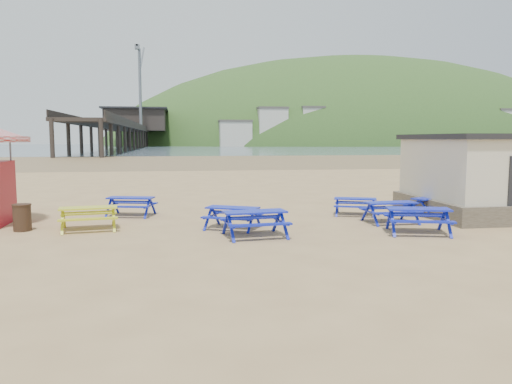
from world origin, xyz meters
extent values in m
plane|color=tan|center=(0.00, 0.00, 0.00)|extent=(400.00, 400.00, 0.00)
plane|color=olive|center=(0.00, 55.00, 0.00)|extent=(400.00, 400.00, 0.00)
plane|color=#475966|center=(0.00, 170.00, 0.01)|extent=(400.00, 400.00, 0.00)
cube|color=#1200B8|center=(-4.29, 2.87, 0.71)|extent=(1.86, 1.09, 0.05)
cube|color=#1200B8|center=(-4.14, 3.44, 0.44)|extent=(1.75, 0.67, 0.05)
cube|color=#1200B8|center=(-4.43, 2.31, 0.44)|extent=(1.75, 0.67, 0.05)
cube|color=#1200B8|center=(4.35, 1.72, 0.65)|extent=(1.72, 1.14, 0.04)
cube|color=#1200B8|center=(4.54, 2.22, 0.40)|extent=(1.58, 0.77, 0.04)
cube|color=#1200B8|center=(4.17, 1.22, 0.40)|extent=(1.58, 0.77, 0.04)
cube|color=#1200B8|center=(7.24, 1.19, 0.69)|extent=(1.81, 1.35, 0.05)
cube|color=#1200B8|center=(6.99, 1.69, 0.42)|extent=(1.62, 0.97, 0.05)
cube|color=#1200B8|center=(7.49, 0.68, 0.42)|extent=(1.62, 0.97, 0.05)
cube|color=#1200B8|center=(-0.69, -0.46, 0.70)|extent=(1.84, 1.37, 0.05)
cube|color=#1200B8|center=(-0.44, 0.06, 0.43)|extent=(1.65, 0.98, 0.05)
cube|color=#1200B8|center=(-0.95, -0.97, 0.43)|extent=(1.65, 0.98, 0.05)
cube|color=#1200B8|center=(4.98, -2.22, 0.78)|extent=(2.05, 1.22, 0.05)
cube|color=#1200B8|center=(5.14, -1.60, 0.48)|extent=(1.93, 0.75, 0.05)
cube|color=#1200B8|center=(4.81, -2.84, 0.48)|extent=(1.93, 0.75, 0.05)
cube|color=#1200B8|center=(4.96, -0.18, 0.72)|extent=(1.80, 0.75, 0.05)
cube|color=#1200B8|center=(4.94, 0.41, 0.45)|extent=(1.79, 0.31, 0.05)
cube|color=#1200B8|center=(4.98, -0.77, 0.45)|extent=(1.79, 0.31, 0.05)
cube|color=#A4B10B|center=(-5.37, 0.03, 0.73)|extent=(1.89, 0.96, 0.05)
cube|color=#A4B10B|center=(-5.46, 0.62, 0.45)|extent=(1.83, 0.51, 0.05)
cube|color=#A4B10B|center=(-5.29, -0.57, 0.45)|extent=(1.83, 0.51, 0.05)
cylinder|color=#362419|center=(-7.47, 0.19, 0.42)|extent=(0.56, 0.56, 0.85)
cylinder|color=#362419|center=(-7.47, 0.19, 0.86)|extent=(0.60, 0.60, 0.04)
cube|color=#665B4C|center=(10.50, 1.00, 0.35)|extent=(7.40, 5.40, 0.70)
cube|color=beige|center=(10.50, 1.00, 1.85)|extent=(7.00, 5.00, 2.30)
cube|color=black|center=(-18.00, 175.00, 6.00)|extent=(9.00, 220.00, 0.60)
cube|color=black|center=(-18.00, 186.00, 10.00)|extent=(22.00, 30.00, 8.00)
cube|color=black|center=(-18.00, 186.00, 14.30)|extent=(24.00, 32.00, 0.60)
cylinder|color=slate|center=(-15.00, 164.00, 20.00)|extent=(1.00, 1.00, 28.00)
cube|color=slate|center=(-15.00, 178.00, 33.00)|extent=(0.60, 25.63, 12.38)
ellipsoid|color=#2D4C1E|center=(90.00, 230.00, -10.00)|extent=(264.00, 144.00, 108.00)
cube|color=#1200B8|center=(-0.18, -1.94, 0.77)|extent=(1.97, 0.95, 0.05)
cube|color=#1200B8|center=(-0.25, -1.31, 0.47)|extent=(1.92, 0.48, 0.05)
cube|color=#1200B8|center=(-0.11, -2.57, 0.47)|extent=(1.92, 0.48, 0.05)
camera|label=1|loc=(-2.47, -16.73, 2.97)|focal=35.00mm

